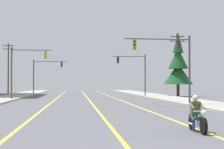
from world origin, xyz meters
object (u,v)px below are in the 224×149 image
object	(u,v)px
motorcycle_with_rider	(197,117)
traffic_signal_near_right	(170,58)
utility_pole_right_far	(177,63)
utility_pole_left_far	(8,67)
traffic_signal_near_left	(23,65)
traffic_signal_mid_right	(136,68)
traffic_signal_mid_left	(43,71)
conifer_tree_right_verge_far	(178,67)

from	to	relation	value
motorcycle_with_rider	traffic_signal_near_right	world-z (taller)	traffic_signal_near_right
utility_pole_right_far	utility_pole_left_far	world-z (taller)	utility_pole_left_far
traffic_signal_near_left	utility_pole_left_far	world-z (taller)	utility_pole_left_far
traffic_signal_near_left	traffic_signal_mid_right	bearing A→B (deg)	34.37
motorcycle_with_rider	traffic_signal_mid_left	bearing A→B (deg)	100.43
utility_pole_left_far	conifer_tree_right_verge_far	xyz separation A→B (m)	(27.62, -19.44, -0.72)
traffic_signal_mid_left	utility_pole_right_far	distance (m)	25.54
traffic_signal_near_right	conifer_tree_right_verge_far	distance (m)	23.58
utility_pole_left_far	conifer_tree_right_verge_far	size ratio (longest dim) A/B	0.99
traffic_signal_near_left	traffic_signal_near_right	bearing A→B (deg)	-41.50
traffic_signal_mid_left	conifer_tree_right_verge_far	xyz separation A→B (m)	(20.70, -14.81, 0.19)
traffic_signal_mid_left	utility_pole_right_far	size ratio (longest dim) A/B	0.68
traffic_signal_mid_right	utility_pole_right_far	distance (m)	6.07
traffic_signal_near_right	traffic_signal_mid_left	size ratio (longest dim) A/B	1.00
motorcycle_with_rider	utility_pole_left_far	world-z (taller)	utility_pole_left_far
traffic_signal_near_right	traffic_signal_mid_left	xyz separation A→B (m)	(-14.14, 37.45, -0.00)
traffic_signal_near_left	traffic_signal_mid_right	size ratio (longest dim) A/B	1.00
traffic_signal_near_left	conifer_tree_right_verge_far	distance (m)	23.27
motorcycle_with_rider	traffic_signal_near_right	size ratio (longest dim) A/B	0.35
traffic_signal_mid_left	utility_pole_left_far	bearing A→B (deg)	146.23
traffic_signal_mid_right	utility_pole_right_far	xyz separation A→B (m)	(5.94, -0.90, 0.84)
traffic_signal_mid_right	utility_pole_left_far	world-z (taller)	utility_pole_left_far
motorcycle_with_rider	traffic_signal_near_left	size ratio (longest dim) A/B	0.35
utility_pole_right_far	conifer_tree_right_verge_far	bearing A→B (deg)	62.99
traffic_signal_near_right	conifer_tree_right_verge_far	bearing A→B (deg)	73.84
utility_pole_left_far	traffic_signal_mid_left	bearing A→B (deg)	-33.77
motorcycle_with_rider	utility_pole_left_far	distance (m)	64.26
traffic_signal_near_left	conifer_tree_right_verge_far	xyz separation A→B (m)	(21.12, 9.76, 0.27)
motorcycle_with_rider	traffic_signal_near_left	bearing A→B (deg)	108.59
traffic_signal_mid_right	conifer_tree_right_verge_far	distance (m)	6.20
traffic_signal_near_right	traffic_signal_mid_left	world-z (taller)	same
traffic_signal_near_right	utility_pole_left_far	bearing A→B (deg)	116.59
traffic_signal_mid_right	conifer_tree_right_verge_far	xyz separation A→B (m)	(6.17, -0.46, 0.26)
motorcycle_with_rider	traffic_signal_near_left	world-z (taller)	traffic_signal_near_left
traffic_signal_mid_left	utility_pole_right_far	xyz separation A→B (m)	(20.47, -15.25, 0.77)
traffic_signal_near_left	traffic_signal_mid_right	world-z (taller)	same
motorcycle_with_rider	traffic_signal_near_left	xyz separation A→B (m)	(-10.92, 32.48, 3.50)
traffic_signal_near_right	traffic_signal_near_left	size ratio (longest dim) A/B	1.00
traffic_signal_near_left	conifer_tree_right_verge_far	size ratio (longest dim) A/B	0.65
traffic_signal_near_right	utility_pole_left_far	xyz separation A→B (m)	(-21.06, 42.08, 0.91)
traffic_signal_near_left	conifer_tree_right_verge_far	world-z (taller)	conifer_tree_right_verge_far
traffic_signal_near_right	motorcycle_with_rider	bearing A→B (deg)	-100.51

